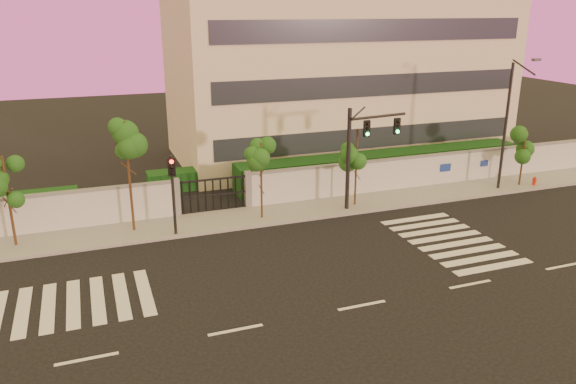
# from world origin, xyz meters

# --- Properties ---
(ground) EXTENTS (120.00, 120.00, 0.00)m
(ground) POSITION_xyz_m (0.00, 0.00, 0.00)
(ground) COLOR black
(ground) RESTS_ON ground
(sidewalk) EXTENTS (60.00, 3.00, 0.15)m
(sidewalk) POSITION_xyz_m (0.00, 10.50, 0.07)
(sidewalk) COLOR gray
(sidewalk) RESTS_ON ground
(perimeter_wall) EXTENTS (60.00, 0.36, 2.20)m
(perimeter_wall) POSITION_xyz_m (0.10, 12.00, 1.07)
(perimeter_wall) COLOR #B9BCC1
(perimeter_wall) RESTS_ON ground
(hedge_row) EXTENTS (41.00, 4.25, 1.80)m
(hedge_row) POSITION_xyz_m (1.17, 14.74, 0.82)
(hedge_row) COLOR #0F3314
(hedge_row) RESTS_ON ground
(institutional_building) EXTENTS (24.40, 12.40, 12.25)m
(institutional_building) POSITION_xyz_m (9.00, 21.99, 6.16)
(institutional_building) COLOR beige
(institutional_building) RESTS_ON ground
(road_markings) EXTENTS (57.00, 7.62, 0.02)m
(road_markings) POSITION_xyz_m (-1.58, 3.76, 0.01)
(road_markings) COLOR silver
(road_markings) RESTS_ON ground
(street_tree_b) EXTENTS (1.58, 1.26, 4.50)m
(street_tree_b) POSITION_xyz_m (-12.90, 10.61, 3.32)
(street_tree_b) COLOR #382314
(street_tree_b) RESTS_ON ground
(street_tree_c) EXTENTS (1.63, 1.30, 5.71)m
(street_tree_c) POSITION_xyz_m (-7.43, 10.62, 4.20)
(street_tree_c) COLOR #382314
(street_tree_c) RESTS_ON ground
(street_tree_d) EXTENTS (1.32, 1.05, 4.26)m
(street_tree_d) POSITION_xyz_m (-0.80, 10.05, 3.14)
(street_tree_d) COLOR #382314
(street_tree_d) RESTS_ON ground
(street_tree_e) EXTENTS (1.35, 1.07, 4.54)m
(street_tree_e) POSITION_xyz_m (4.83, 10.22, 3.34)
(street_tree_e) COLOR #382314
(street_tree_e) RESTS_ON ground
(street_tree_f) EXTENTS (1.44, 1.14, 3.71)m
(street_tree_f) POSITION_xyz_m (16.37, 9.99, 2.74)
(street_tree_f) COLOR #382314
(street_tree_f) RESTS_ON ground
(traffic_signal_main) EXTENTS (3.66, 0.67, 5.80)m
(traffic_signal_main) POSITION_xyz_m (4.81, 9.74, 3.67)
(traffic_signal_main) COLOR black
(traffic_signal_main) RESTS_ON ground
(traffic_signal_secondary) EXTENTS (0.32, 0.33, 4.17)m
(traffic_signal_secondary) POSITION_xyz_m (-5.55, 9.32, 2.65)
(traffic_signal_secondary) COLOR black
(traffic_signal_secondary) RESTS_ON ground
(streetlight_east) EXTENTS (0.49, 1.97, 8.21)m
(streetlight_east) POSITION_xyz_m (14.62, 9.71, 4.43)
(streetlight_east) COLOR black
(streetlight_east) RESTS_ON ground
(fire_hydrant) EXTENTS (0.27, 0.26, 0.69)m
(fire_hydrant) POSITION_xyz_m (17.18, 9.59, 0.34)
(fire_hydrant) COLOR red
(fire_hydrant) RESTS_ON ground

